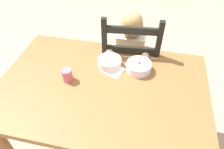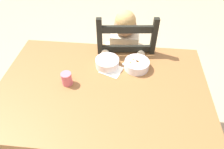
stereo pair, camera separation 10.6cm
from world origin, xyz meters
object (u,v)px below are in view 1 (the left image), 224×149
at_px(bowl_of_peas, 110,62).
at_px(spoon, 131,65).
at_px(child_figure, 130,51).
at_px(dining_chair, 129,66).
at_px(drinking_cup, 68,75).
at_px(bowl_of_carrots, 139,66).
at_px(dining_table, 102,95).

relative_size(bowl_of_peas, spoon, 1.17).
relative_size(child_figure, bowl_of_peas, 5.97).
relative_size(dining_chair, bowl_of_peas, 6.14).
xyz_separation_m(dining_chair, drinking_cup, (-0.34, -0.48, 0.28)).
distance_m(dining_chair, spoon, 0.36).
height_order(bowl_of_carrots, spoon, bowl_of_carrots).
bearing_deg(spoon, bowl_of_carrots, -30.27).
bearing_deg(dining_table, child_figure, 77.29).
height_order(spoon, drinking_cup, drinking_cup).
distance_m(dining_table, drinking_cup, 0.26).
xyz_separation_m(dining_table, dining_chair, (0.11, 0.49, -0.14)).
bearing_deg(dining_chair, child_figure, -145.88).
relative_size(child_figure, bowl_of_carrots, 5.75).
bearing_deg(spoon, child_figure, 98.93).
xyz_separation_m(bowl_of_carrots, drinking_cup, (-0.43, -0.19, 0.01)).
xyz_separation_m(bowl_of_peas, drinking_cup, (-0.23, -0.19, 0.01)).
height_order(dining_chair, spoon, dining_chair).
relative_size(dining_table, bowl_of_carrots, 7.93).
distance_m(dining_chair, bowl_of_carrots, 0.41).
height_order(bowl_of_carrots, drinking_cup, drinking_cup).
height_order(dining_table, spoon, spoon).
distance_m(spoon, drinking_cup, 0.43).
relative_size(bowl_of_carrots, spoon, 1.22).
height_order(bowl_of_peas, spoon, bowl_of_peas).
xyz_separation_m(dining_table, spoon, (0.15, 0.22, 0.10)).
relative_size(spoon, drinking_cup, 1.62).
relative_size(child_figure, spoon, 7.00).
distance_m(dining_table, dining_chair, 0.52).
bearing_deg(dining_table, bowl_of_peas, 87.39).
distance_m(dining_chair, drinking_cup, 0.65).
height_order(dining_chair, child_figure, dining_chair).
relative_size(bowl_of_peas, drinking_cup, 1.91).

